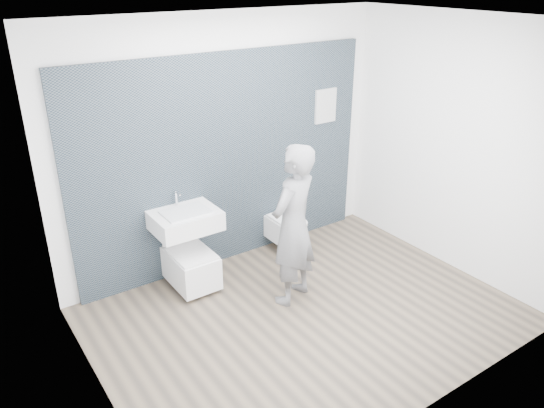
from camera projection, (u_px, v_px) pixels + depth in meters
ground at (306, 315)px, 5.30m from camera, size 4.00×4.00×0.00m
room_shell at (311, 150)px, 4.59m from camera, size 4.00×4.00×4.00m
tile_wall at (231, 255)px, 6.41m from camera, size 3.60×0.06×2.40m
washbasin at (186, 220)px, 5.52m from camera, size 0.68×0.51×0.51m
toilet_square at (191, 266)px, 5.69m from camera, size 0.43×0.62×0.77m
toilet_rounded at (288, 230)px, 6.37m from camera, size 0.33×0.56×0.30m
info_placard at (320, 228)px, 7.07m from camera, size 0.31×0.03×0.41m
visitor at (293, 226)px, 5.24m from camera, size 0.72×0.60×1.69m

